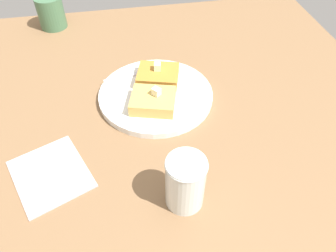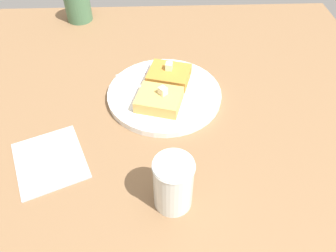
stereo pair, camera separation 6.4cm
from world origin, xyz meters
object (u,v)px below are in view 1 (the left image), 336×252
Objects in this scene: coffee_mug at (51,12)px; fork at (140,73)px; napkin at (51,174)px; plate at (156,95)px; syrup_jar at (185,184)px.

fork is at bearing -143.78° from coffee_mug.
napkin is 57.14cm from coffee_mug.
napkin is at bearing 142.34° from fork.
coffee_mug reaches higher than plate.
coffee_mug reaches higher than napkin.
fork reaches higher than plate.
syrup_jar is at bearing -158.72° from coffee_mug.
coffee_mug reaches higher than fork.
syrup_jar reaches higher than plate.
fork reaches higher than napkin.
plate is 28.49cm from syrup_jar.
plate is at bearing -51.36° from napkin.
fork is 1.52× the size of syrup_jar.
coffee_mug is at bearing 21.28° from syrup_jar.
fork is at bearing -37.66° from napkin.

